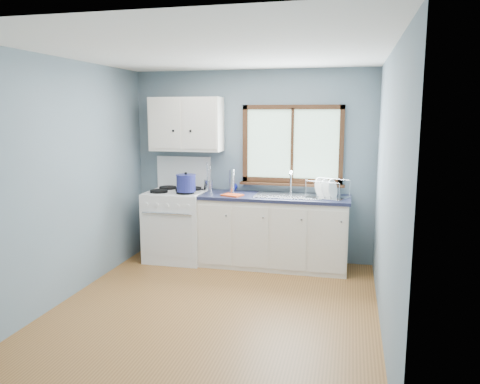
% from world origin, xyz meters
% --- Properties ---
extents(floor, '(3.20, 3.60, 0.02)m').
position_xyz_m(floor, '(0.00, 0.00, -0.01)').
color(floor, '#97622F').
rests_on(floor, ground).
extents(ceiling, '(3.20, 3.60, 0.02)m').
position_xyz_m(ceiling, '(0.00, 0.00, 2.51)').
color(ceiling, white).
rests_on(ceiling, wall_back).
extents(wall_back, '(3.20, 0.02, 2.50)m').
position_xyz_m(wall_back, '(0.00, 1.81, 1.25)').
color(wall_back, slate).
rests_on(wall_back, ground).
extents(wall_front, '(3.20, 0.02, 2.50)m').
position_xyz_m(wall_front, '(0.00, -1.81, 1.25)').
color(wall_front, slate).
rests_on(wall_front, ground).
extents(wall_left, '(0.02, 3.60, 2.50)m').
position_xyz_m(wall_left, '(-1.61, 0.00, 1.25)').
color(wall_left, slate).
rests_on(wall_left, ground).
extents(wall_right, '(0.02, 3.60, 2.50)m').
position_xyz_m(wall_right, '(1.61, 0.00, 1.25)').
color(wall_right, slate).
rests_on(wall_right, ground).
extents(gas_range, '(0.76, 0.69, 1.36)m').
position_xyz_m(gas_range, '(-0.95, 1.47, 0.49)').
color(gas_range, white).
rests_on(gas_range, floor).
extents(base_cabinets, '(1.85, 0.60, 0.88)m').
position_xyz_m(base_cabinets, '(0.36, 1.49, 0.41)').
color(base_cabinets, white).
rests_on(base_cabinets, floor).
extents(countertop, '(1.89, 0.64, 0.04)m').
position_xyz_m(countertop, '(0.36, 1.49, 0.90)').
color(countertop, '#171A31').
rests_on(countertop, base_cabinets).
extents(sink, '(0.84, 0.46, 0.44)m').
position_xyz_m(sink, '(0.54, 1.49, 0.86)').
color(sink, silver).
rests_on(sink, countertop).
extents(window, '(1.36, 0.10, 1.03)m').
position_xyz_m(window, '(0.54, 1.77, 1.48)').
color(window, '#9EC6A8').
rests_on(window, wall_back).
extents(upper_cabinets, '(0.95, 0.35, 0.70)m').
position_xyz_m(upper_cabinets, '(-0.85, 1.63, 1.80)').
color(upper_cabinets, white).
rests_on(upper_cabinets, wall_back).
extents(skillet, '(0.38, 0.28, 0.05)m').
position_xyz_m(skillet, '(-0.78, 1.33, 0.98)').
color(skillet, black).
rests_on(skillet, gas_range).
extents(stockpot, '(0.31, 0.31, 0.25)m').
position_xyz_m(stockpot, '(-0.75, 1.30, 1.07)').
color(stockpot, navy).
rests_on(stockpot, gas_range).
extents(utensil_crock, '(0.14, 0.14, 0.39)m').
position_xyz_m(utensil_crock, '(-0.55, 1.62, 1.00)').
color(utensil_crock, silver).
rests_on(utensil_crock, countertop).
extents(thermos, '(0.10, 0.10, 0.31)m').
position_xyz_m(thermos, '(-0.22, 1.56, 1.07)').
color(thermos, silver).
rests_on(thermos, countertop).
extents(soap_bottle, '(0.09, 0.09, 0.24)m').
position_xyz_m(soap_bottle, '(-0.24, 1.67, 1.04)').
color(soap_bottle, '#1018A5').
rests_on(soap_bottle, countertop).
extents(dish_towel, '(0.29, 0.24, 0.02)m').
position_xyz_m(dish_towel, '(-0.16, 1.35, 0.93)').
color(dish_towel, '#E1471A').
rests_on(dish_towel, countertop).
extents(dish_rack, '(0.55, 0.49, 0.24)m').
position_xyz_m(dish_rack, '(1.01, 1.47, 0.98)').
color(dish_rack, silver).
rests_on(dish_rack, countertop).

